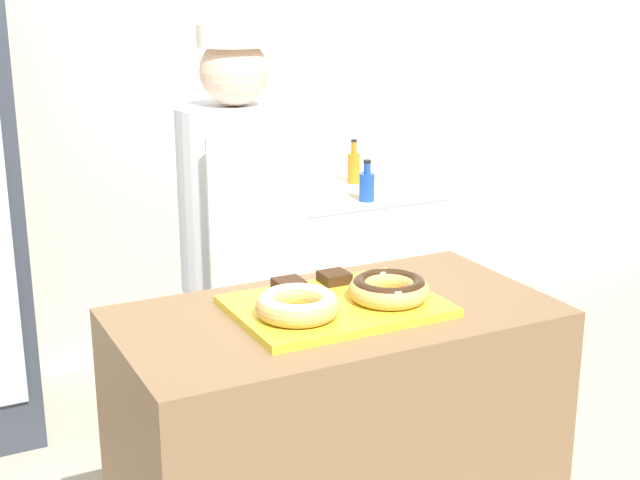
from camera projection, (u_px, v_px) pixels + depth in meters
The scene contains 13 objects.
wall_back at pixel (127, 94), 4.22m from camera, with size 8.00×0.06×2.70m.
display_counter at pixel (335, 464), 2.64m from camera, with size 1.23×0.66×0.98m.
serving_tray at pixel (336, 306), 2.50m from camera, with size 0.58×0.41×0.02m.
donut_light_glaze at pixel (298, 304), 2.38m from camera, with size 0.23×0.23×0.06m.
donut_chocolate_glaze at pixel (389, 288), 2.51m from camera, with size 0.23×0.23×0.06m.
brownie_back_left at pixel (289, 285), 2.59m from camera, with size 0.08×0.08×0.03m.
brownie_back_right at pixel (334, 277), 2.66m from camera, with size 0.08×0.08×0.03m.
baker_person at pixel (240, 266), 3.10m from camera, with size 0.40×0.40×1.74m.
chest_freezer at pixel (327, 274), 4.52m from camera, with size 1.04×0.66×0.86m.
bottle_orange at pixel (275, 168), 4.44m from camera, with size 0.07×0.07×0.28m.
bottle_orange_b at pixel (354, 166), 4.59m from camera, with size 0.06×0.06×0.23m.
bottle_blue at pixel (283, 176), 4.35m from camera, with size 0.07×0.07×0.24m.
bottle_blue_b at pixel (367, 185), 4.22m from camera, with size 0.07×0.07×0.20m.
Camera 1 is at (-1.10, -2.07, 1.87)m, focal length 50.00 mm.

